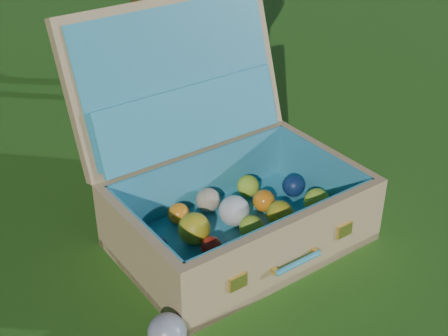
# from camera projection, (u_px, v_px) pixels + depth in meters

# --- Properties ---
(ground) EXTENTS (60.00, 60.00, 0.00)m
(ground) POSITION_uv_depth(u_px,v_px,m) (306.00, 278.00, 1.45)
(ground) COLOR #215114
(ground) RESTS_ON ground
(stray_ball) EXTENTS (0.08, 0.08, 0.08)m
(stray_ball) POSITION_uv_depth(u_px,v_px,m) (167.00, 332.00, 1.25)
(stray_ball) COLOR teal
(stray_ball) RESTS_ON ground
(suitcase) EXTENTS (0.63, 0.60, 0.55)m
(suitcase) POSITION_uv_depth(u_px,v_px,m) (220.00, 174.00, 1.55)
(suitcase) COLOR tan
(suitcase) RESTS_ON ground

